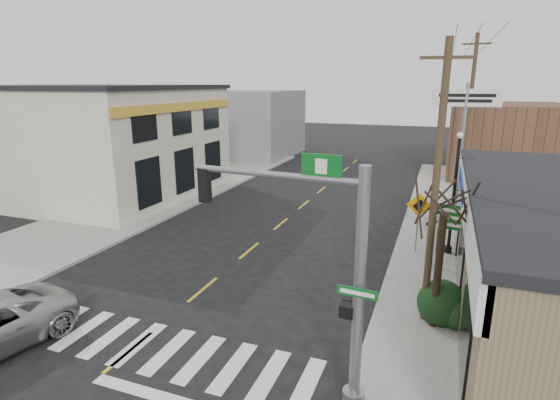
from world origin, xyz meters
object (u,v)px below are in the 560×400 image
at_px(traffic_signal_pole, 329,260).
at_px(utility_pole_near, 436,185).
at_px(dance_center_sign, 464,118).
at_px(bare_tree, 446,190).
at_px(fire_hydrant, 427,299).
at_px(guide_sign, 452,224).
at_px(utility_pole_far, 469,112).
at_px(lamp_post, 456,185).

xyz_separation_m(traffic_signal_pole, utility_pole_near, (1.97, 4.40, 0.85)).
relative_size(dance_center_sign, utility_pole_near, 0.86).
bearing_deg(bare_tree, traffic_signal_pole, -119.20).
bearing_deg(utility_pole_near, traffic_signal_pole, -119.58).
bearing_deg(dance_center_sign, utility_pole_near, -97.86).
bearing_deg(fire_hydrant, bare_tree, -76.01).
bearing_deg(guide_sign, utility_pole_far, 100.50).
distance_m(traffic_signal_pole, dance_center_sign, 16.47).
relative_size(guide_sign, bare_tree, 0.51).
relative_size(fire_hydrant, utility_pole_far, 0.07).
distance_m(dance_center_sign, utility_pole_near, 11.78).
bearing_deg(utility_pole_far, bare_tree, -90.30).
height_order(traffic_signal_pole, lamp_post, traffic_signal_pole).
distance_m(dance_center_sign, utility_pole_far, 7.10).
relative_size(traffic_signal_pole, dance_center_sign, 0.80).
height_order(traffic_signal_pole, dance_center_sign, dance_center_sign).
relative_size(traffic_signal_pole, lamp_post, 1.10).
distance_m(traffic_signal_pole, fire_hydrant, 6.09).
xyz_separation_m(dance_center_sign, utility_pole_near, (-1.00, -11.69, -1.07)).
xyz_separation_m(lamp_post, dance_center_sign, (0.24, 5.69, 2.30)).
xyz_separation_m(fire_hydrant, utility_pole_far, (1.44, 18.26, 4.77)).
xyz_separation_m(traffic_signal_pole, fire_hydrant, (2.04, 4.91, -2.97)).
distance_m(bare_tree, utility_pole_near, 0.46).
bearing_deg(utility_pole_far, utility_pole_near, -91.25).
bearing_deg(fire_hydrant, utility_pole_far, 85.50).
xyz_separation_m(fire_hydrant, lamp_post, (0.69, 5.49, 2.59)).
bearing_deg(dance_center_sign, fire_hydrant, -97.71).
distance_m(utility_pole_near, utility_pole_far, 18.85).
xyz_separation_m(traffic_signal_pole, lamp_post, (2.73, 10.39, -0.38)).
relative_size(fire_hydrant, lamp_post, 0.14).
distance_m(guide_sign, utility_pole_far, 14.82).
relative_size(guide_sign, dance_center_sign, 0.39).
bearing_deg(bare_tree, guide_sign, 85.02).
xyz_separation_m(guide_sign, fire_hydrant, (-0.63, -3.85, -1.38)).
bearing_deg(guide_sign, utility_pole_near, -85.39).
bearing_deg(fire_hydrant, utility_pole_near, -98.12).
relative_size(guide_sign, utility_pole_near, 0.33).
distance_m(lamp_post, dance_center_sign, 6.14).
distance_m(traffic_signal_pole, bare_tree, 4.70).
bearing_deg(guide_sign, traffic_signal_pole, -93.22).
bearing_deg(traffic_signal_pole, fire_hydrant, 71.73).
distance_m(fire_hydrant, dance_center_sign, 12.23).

